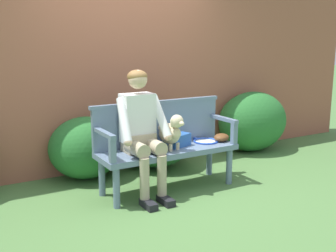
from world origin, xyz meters
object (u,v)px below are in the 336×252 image
object	(u,v)px
person_seated	(141,128)
tennis_racket	(204,141)
sports_bag	(177,140)
dog_on_bench	(171,132)
garden_bench	(168,154)
baseball_glove	(221,137)

from	to	relation	value
person_seated	tennis_racket	world-z (taller)	person_seated
sports_bag	dog_on_bench	bearing A→B (deg)	-143.03
dog_on_bench	tennis_racket	world-z (taller)	dog_on_bench
garden_bench	person_seated	size ratio (longest dim) A/B	1.17
person_seated	baseball_glove	distance (m)	1.06
sports_bag	person_seated	bearing A→B (deg)	-173.62
garden_bench	baseball_glove	bearing A→B (deg)	-3.24
baseball_glove	garden_bench	bearing A→B (deg)	144.71
garden_bench	person_seated	world-z (taller)	person_seated
person_seated	garden_bench	bearing A→B (deg)	2.68
person_seated	sports_bag	bearing A→B (deg)	6.38
tennis_racket	baseball_glove	bearing A→B (deg)	-25.59
tennis_racket	sports_bag	distance (m)	0.39
baseball_glove	sports_bag	size ratio (longest dim) A/B	0.79
dog_on_bench	baseball_glove	world-z (taller)	dog_on_bench
tennis_racket	baseball_glove	size ratio (longest dim) A/B	2.64
dog_on_bench	sports_bag	world-z (taller)	dog_on_bench
garden_bench	sports_bag	size ratio (longest dim) A/B	5.62
person_seated	baseball_glove	size ratio (longest dim) A/B	6.13
baseball_glove	dog_on_bench	bearing A→B (deg)	149.74
dog_on_bench	baseball_glove	xyz separation A→B (m)	(0.70, 0.02, -0.15)
garden_bench	dog_on_bench	bearing A→B (deg)	-88.40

